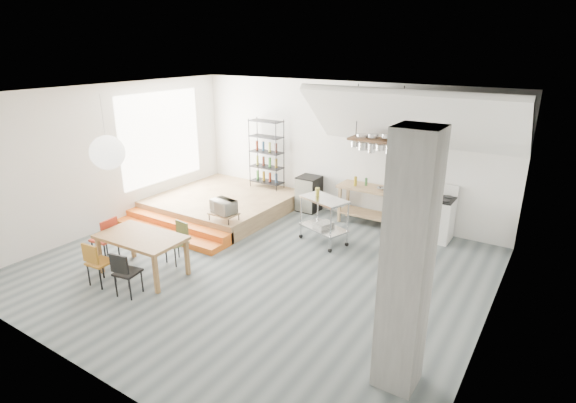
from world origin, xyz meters
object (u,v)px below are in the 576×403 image
Objects in this scene: stove at (438,218)px; mini_fridge at (309,194)px; dining_table at (141,240)px; rolling_cart at (324,214)px.

mini_fridge is (-3.21, 0.04, -0.04)m from stove.
dining_table is 3.66m from rolling_cart.
rolling_cart reaches higher than mini_fridge.
mini_fridge is at bearing 148.23° from rolling_cart.
mini_fridge is (-1.25, 1.51, -0.19)m from rolling_cart.
rolling_cart is at bearing -143.20° from stove.
stove is at bearing 55.59° from rolling_cart.
dining_table is 1.45× the size of rolling_cart.
dining_table is at bearing -132.27° from stove.
dining_table is (-4.06, -4.47, 0.19)m from stove.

